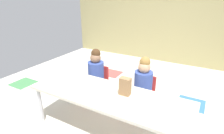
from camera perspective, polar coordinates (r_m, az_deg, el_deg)
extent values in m
cube|color=silver|center=(3.16, 6.12, -11.09)|extent=(5.73, 4.76, 0.02)
cube|color=#336BB2|center=(3.33, -1.07, -8.94)|extent=(0.43, 0.43, 0.00)
cube|color=#336BB2|center=(3.37, 23.75, -10.53)|extent=(0.43, 0.43, 0.00)
cube|color=#478C51|center=(4.19, -26.29, -4.60)|extent=(0.43, 0.43, 0.00)
cube|color=#B24C47|center=(4.22, -0.15, -1.99)|extent=(0.43, 0.43, 0.00)
cube|color=tan|center=(4.96, 18.39, 16.69)|extent=(5.73, 0.10, 2.71)
cube|color=beige|center=(2.24, -1.33, -8.82)|extent=(2.03, 0.68, 0.04)
cylinder|color=#B2B2B7|center=(2.76, -21.68, -11.11)|extent=(0.05, 0.05, 0.54)
cylinder|color=#B2B2B7|center=(3.08, -13.71, -6.56)|extent=(0.05, 0.05, 0.54)
cylinder|color=#B2B2B7|center=(2.41, 22.94, -16.64)|extent=(0.05, 0.05, 0.54)
cube|color=red|center=(3.05, -4.94, -5.68)|extent=(0.32, 0.30, 0.03)
cube|color=red|center=(3.09, -3.48, -2.11)|extent=(0.29, 0.02, 0.30)
cylinder|color=#384C99|center=(2.95, -5.08, -1.88)|extent=(0.26, 0.26, 0.38)
sphere|color=#8C664C|center=(2.86, -5.25, 2.90)|extent=(0.17, 0.17, 0.17)
sphere|color=#472D19|center=(2.85, -5.16, 4.30)|extent=(0.15, 0.15, 0.15)
cylinder|color=red|center=(3.10, -8.38, -8.48)|extent=(0.02, 0.02, 0.28)
cylinder|color=red|center=(2.96, -4.00, -9.89)|extent=(0.02, 0.02, 0.28)
cylinder|color=red|center=(3.28, -5.62, -6.54)|extent=(0.02, 0.02, 0.28)
cylinder|color=red|center=(3.15, -1.38, -7.76)|extent=(0.02, 0.02, 0.28)
cube|color=red|center=(2.72, 9.52, -9.47)|extent=(0.32, 0.30, 0.03)
cube|color=red|center=(2.78, 10.80, -5.38)|extent=(0.29, 0.02, 0.30)
cylinder|color=#384C99|center=(2.62, 9.82, -5.34)|extent=(0.33, 0.33, 0.38)
sphere|color=tan|center=(2.51, 10.19, -0.05)|extent=(0.17, 0.17, 0.17)
sphere|color=olive|center=(2.50, 10.39, 1.53)|extent=(0.15, 0.15, 0.15)
cylinder|color=red|center=(2.74, 5.55, -12.72)|extent=(0.02, 0.02, 0.28)
cylinder|color=red|center=(2.67, 11.21, -14.21)|extent=(0.02, 0.02, 0.28)
cylinder|color=red|center=(2.95, 7.66, -10.17)|extent=(0.02, 0.02, 0.28)
cylinder|color=red|center=(2.88, 12.93, -11.46)|extent=(0.02, 0.02, 0.28)
cube|color=#9E754C|center=(2.17, 4.18, -6.14)|extent=(0.13, 0.09, 0.22)
cylinder|color=white|center=(2.15, -2.80, -9.64)|extent=(0.18, 0.18, 0.01)
cylinder|color=white|center=(2.48, -13.48, -5.79)|extent=(0.18, 0.18, 0.01)
torus|color=white|center=(2.14, -2.81, -9.23)|extent=(0.11, 0.11, 0.03)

